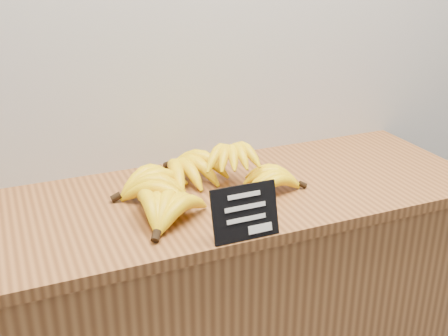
# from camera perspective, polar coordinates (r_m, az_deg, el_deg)

# --- Properties ---
(counter) EXTENTS (1.44, 0.50, 0.90)m
(counter) POSITION_cam_1_polar(r_m,az_deg,el_deg) (1.77, -0.66, -16.72)
(counter) COLOR #975F30
(counter) RESTS_ON ground
(counter_top) EXTENTS (1.48, 0.54, 0.03)m
(counter_top) POSITION_cam_1_polar(r_m,az_deg,el_deg) (1.51, -0.74, -2.99)
(counter_top) COLOR brown
(counter_top) RESTS_ON counter
(chalkboard_sign) EXTENTS (0.16, 0.04, 0.12)m
(chalkboard_sign) POSITION_cam_1_polar(r_m,az_deg,el_deg) (1.27, 2.17, -4.54)
(chalkboard_sign) COLOR black
(chalkboard_sign) RESTS_ON counter_top
(banana_pile) EXTENTS (0.54, 0.40, 0.11)m
(banana_pile) POSITION_cam_1_polar(r_m,az_deg,el_deg) (1.48, -3.04, -1.27)
(banana_pile) COLOR yellow
(banana_pile) RESTS_ON counter_top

